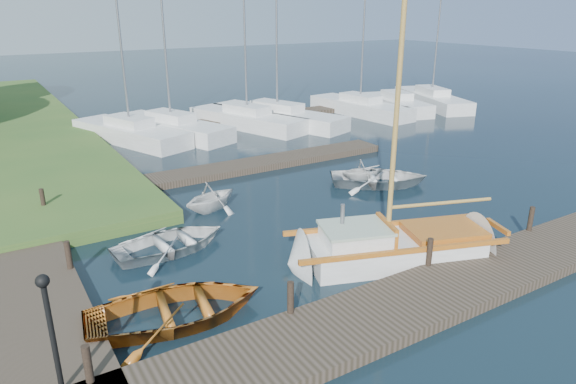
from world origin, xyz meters
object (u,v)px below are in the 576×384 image
marina_boat_1 (171,126)px  marina_boat_6 (396,103)px  mooring_post_5 (43,200)px  marina_boat_2 (247,118)px  lamp_post (49,319)px  mooring_post_1 (291,297)px  mooring_post_3 (531,219)px  marina_boat_5 (360,106)px  tender_c (379,175)px  marina_boat_0 (130,131)px  tender_b (211,194)px  sailboat (398,249)px  mooring_post_0 (88,364)px  marina_boat_7 (432,98)px  mooring_post_4 (68,255)px  tender_a (170,240)px  tender_d (363,169)px  marina_boat_3 (277,115)px  dinghy (176,304)px  mooring_post_2 (430,252)px

marina_boat_1 → marina_boat_6: bearing=-115.1°
mooring_post_5 → marina_boat_2: bearing=36.1°
lamp_post → marina_boat_2: size_ratio=0.22×
mooring_post_1 → mooring_post_3: 9.00m
marina_boat_1 → marina_boat_5: 13.40m
mooring_post_1 → lamp_post: 5.14m
mooring_post_5 → tender_c: mooring_post_5 is taller
marina_boat_0 → marina_boat_2: bearing=-111.9°
mooring_post_1 → marina_boat_2: marina_boat_2 is taller
mooring_post_3 → mooring_post_5: same height
tender_b → marina_boat_6: (19.11, 10.84, -0.02)m
mooring_post_3 → tender_b: tender_b is taller
marina_boat_0 → marina_boat_2: (7.19, -0.17, -0.01)m
sailboat → lamp_post: bearing=-154.5°
tender_c → marina_boat_0: size_ratio=0.33×
mooring_post_0 → marina_boat_7: bearing=33.1°
mooring_post_4 → mooring_post_5: bearing=90.0°
mooring_post_1 → tender_a: (-1.09, 5.20, -0.34)m
mooring_post_1 → marina_boat_2: bearing=65.5°
marina_boat_5 → marina_boat_7: marina_boat_7 is taller
tender_d → marina_boat_3: (2.63, 11.78, 0.06)m
tender_a → marina_boat_0: bearing=-15.6°
marina_boat_3 → marina_boat_0: bearing=69.0°
dinghy → marina_boat_2: 21.00m
dinghy → marina_boat_7: size_ratio=0.37×
dinghy → mooring_post_1: bearing=-116.1°
mooring_post_0 → dinghy: mooring_post_0 is taller
dinghy → marina_boat_6: size_ratio=0.39×
tender_d → mooring_post_1: bearing=146.6°
sailboat → tender_c: 6.81m
mooring_post_0 → sailboat: sailboat is taller
mooring_post_1 → tender_d: size_ratio=0.42×
sailboat → tender_b: 7.26m
marina_boat_1 → marina_boat_3: 6.92m
mooring_post_3 → tender_d: size_ratio=0.42×
sailboat → marina_boat_7: marina_boat_7 is taller
mooring_post_4 → tender_a: bearing=4.0°
dinghy → tender_b: (3.56, 6.16, 0.17)m
tender_a → tender_c: (9.55, 1.41, 0.05)m
marina_boat_0 → marina_boat_7: 22.53m
mooring_post_0 → marina_boat_6: marina_boat_6 is taller
mooring_post_2 → marina_boat_1: marina_boat_1 is taller
marina_boat_1 → marina_boat_3: size_ratio=0.89×
tender_d → marina_boat_3: marina_boat_3 is taller
mooring_post_2 → marina_boat_0: bearing=98.3°
marina_boat_1 → marina_boat_2: 4.79m
mooring_post_0 → mooring_post_4: bearing=84.3°
marina_boat_0 → tender_c: bearing=-172.8°
lamp_post → tender_c: lamp_post is taller
tender_c → marina_boat_7: size_ratio=0.36×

